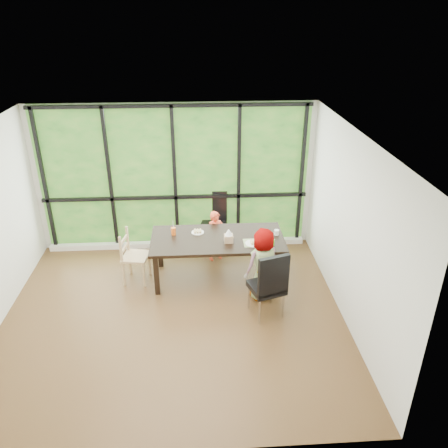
# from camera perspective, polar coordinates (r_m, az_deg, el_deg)

# --- Properties ---
(ground) EXTENTS (5.00, 5.00, 0.00)m
(ground) POSITION_cam_1_polar(r_m,az_deg,el_deg) (6.78, -6.42, -11.67)
(ground) COLOR black
(ground) RESTS_ON ground
(back_wall) EXTENTS (5.00, 0.00, 5.00)m
(back_wall) POSITION_cam_1_polar(r_m,az_deg,el_deg) (8.11, -6.30, 5.88)
(back_wall) COLOR silver
(back_wall) RESTS_ON ground
(foliage_backdrop) EXTENTS (4.80, 0.02, 2.65)m
(foliage_backdrop) POSITION_cam_1_polar(r_m,az_deg,el_deg) (8.09, -6.30, 5.83)
(foliage_backdrop) COLOR #1E4F1B
(foliage_backdrop) RESTS_ON back_wall
(window_mullions) EXTENTS (4.80, 0.06, 2.65)m
(window_mullions) POSITION_cam_1_polar(r_m,az_deg,el_deg) (8.05, -6.31, 5.73)
(window_mullions) COLOR black
(window_mullions) RESTS_ON back_wall
(window_sill) EXTENTS (4.80, 0.12, 0.10)m
(window_sill) POSITION_cam_1_polar(r_m,az_deg,el_deg) (8.55, -5.90, -2.55)
(window_sill) COLOR silver
(window_sill) RESTS_ON ground
(dining_table) EXTENTS (2.20, 1.14, 0.75)m
(dining_table) POSITION_cam_1_polar(r_m,az_deg,el_deg) (7.41, -0.82, -4.37)
(dining_table) COLOR black
(dining_table) RESTS_ON ground
(chair_window_leather) EXTENTS (0.54, 0.54, 1.08)m
(chair_window_leather) POSITION_cam_1_polar(r_m,az_deg,el_deg) (8.25, -1.39, 0.28)
(chair_window_leather) COLOR black
(chair_window_leather) RESTS_ON ground
(chair_interior_leather) EXTENTS (0.58, 0.58, 1.08)m
(chair_interior_leather) POSITION_cam_1_polar(r_m,az_deg,el_deg) (6.51, 5.50, -7.52)
(chair_interior_leather) COLOR black
(chair_interior_leather) RESTS_ON ground
(chair_end_beech) EXTENTS (0.47, 0.48, 0.90)m
(chair_end_beech) POSITION_cam_1_polar(r_m,az_deg,el_deg) (7.44, -11.26, -4.11)
(chair_end_beech) COLOR tan
(chair_end_beech) RESTS_ON ground
(child_toddler) EXTENTS (0.40, 0.34, 0.93)m
(child_toddler) POSITION_cam_1_polar(r_m,az_deg,el_deg) (7.92, -1.06, -1.50)
(child_toddler) COLOR #F64E2C
(child_toddler) RESTS_ON ground
(child_older) EXTENTS (0.68, 0.58, 1.18)m
(child_older) POSITION_cam_1_polar(r_m,az_deg,el_deg) (6.86, 4.78, -5.14)
(child_older) COLOR gray
(child_older) RESTS_ON ground
(placemat) EXTENTS (0.39, 0.29, 0.01)m
(placemat) POSITION_cam_1_polar(r_m,az_deg,el_deg) (7.09, 4.11, -2.43)
(placemat) COLOR tan
(placemat) RESTS_ON dining_table
(plate_far) EXTENTS (0.21, 0.21, 0.01)m
(plate_far) POSITION_cam_1_polar(r_m,az_deg,el_deg) (7.40, -3.40, -1.08)
(plate_far) COLOR white
(plate_far) RESTS_ON dining_table
(plate_near) EXTENTS (0.25, 0.25, 0.02)m
(plate_near) POSITION_cam_1_polar(r_m,az_deg,el_deg) (7.06, 3.72, -2.52)
(plate_near) COLOR white
(plate_near) RESTS_ON dining_table
(orange_cup) EXTENTS (0.08, 0.08, 0.12)m
(orange_cup) POSITION_cam_1_polar(r_m,az_deg,el_deg) (7.35, -6.51, -0.92)
(orange_cup) COLOR orange
(orange_cup) RESTS_ON dining_table
(green_cup) EXTENTS (0.07, 0.07, 0.10)m
(green_cup) POSITION_cam_1_polar(r_m,az_deg,el_deg) (7.02, 6.24, -2.38)
(green_cup) COLOR green
(green_cup) RESTS_ON dining_table
(white_mug) EXTENTS (0.08, 0.08, 0.09)m
(white_mug) POSITION_cam_1_polar(r_m,az_deg,el_deg) (7.36, 6.76, -1.07)
(white_mug) COLOR white
(white_mug) RESTS_ON dining_table
(tissue_box) EXTENTS (0.14, 0.14, 0.12)m
(tissue_box) POSITION_cam_1_polar(r_m,az_deg,el_deg) (7.09, 0.60, -1.86)
(tissue_box) COLOR tan
(tissue_box) RESTS_ON dining_table
(crepe_rolls_far) EXTENTS (0.15, 0.12, 0.04)m
(crepe_rolls_far) POSITION_cam_1_polar(r_m,az_deg,el_deg) (7.39, -3.40, -0.91)
(crepe_rolls_far) COLOR tan
(crepe_rolls_far) RESTS_ON plate_far
(crepe_rolls_near) EXTENTS (0.10, 0.12, 0.04)m
(crepe_rolls_near) POSITION_cam_1_polar(r_m,az_deg,el_deg) (7.05, 3.73, -2.33)
(crepe_rolls_near) COLOR tan
(crepe_rolls_near) RESTS_ON plate_near
(straw_white) EXTENTS (0.01, 0.04, 0.20)m
(straw_white) POSITION_cam_1_polar(r_m,az_deg,el_deg) (7.31, -6.55, -0.21)
(straw_white) COLOR white
(straw_white) RESTS_ON orange_cup
(straw_pink) EXTENTS (0.01, 0.04, 0.20)m
(straw_pink) POSITION_cam_1_polar(r_m,az_deg,el_deg) (6.98, 6.28, -1.72)
(straw_pink) COLOR pink
(straw_pink) RESTS_ON green_cup
(tissue) EXTENTS (0.12, 0.12, 0.11)m
(tissue) POSITION_cam_1_polar(r_m,az_deg,el_deg) (7.03, 0.60, -1.03)
(tissue) COLOR white
(tissue) RESTS_ON tissue_box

